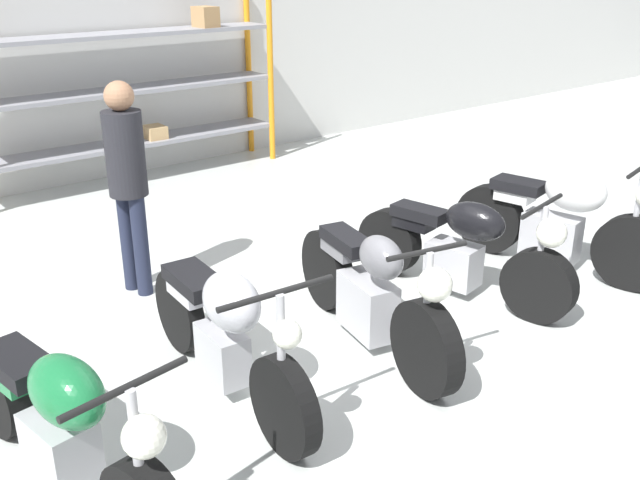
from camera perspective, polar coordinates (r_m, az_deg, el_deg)
ground_plane at (r=5.50m, az=2.62°, el=-8.01°), size 30.00×30.00×0.00m
back_wall at (r=9.47m, az=-19.51°, el=15.01°), size 30.00×0.08×3.60m
shelving_rack at (r=9.40m, az=-15.22°, el=11.72°), size 4.11×0.63×2.27m
motorcycle_green at (r=4.13m, az=-19.90°, el=-13.58°), size 0.68×2.07×0.98m
motorcycle_silver at (r=4.69m, az=-7.63°, el=-7.17°), size 0.73×2.08×1.04m
motorcycle_grey at (r=5.25m, az=4.20°, el=-4.21°), size 0.71×2.07×1.03m
motorcycle_black at (r=6.13m, az=11.34°, el=-0.72°), size 0.74×2.04×0.98m
motorcycle_white at (r=6.86m, az=18.66°, el=1.56°), size 0.73×2.01×1.10m
person_browsing at (r=6.08m, az=-15.19°, el=5.32°), size 0.38×0.38×1.82m
toolbox at (r=7.52m, az=23.23°, el=-0.18°), size 0.44×0.26×0.28m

